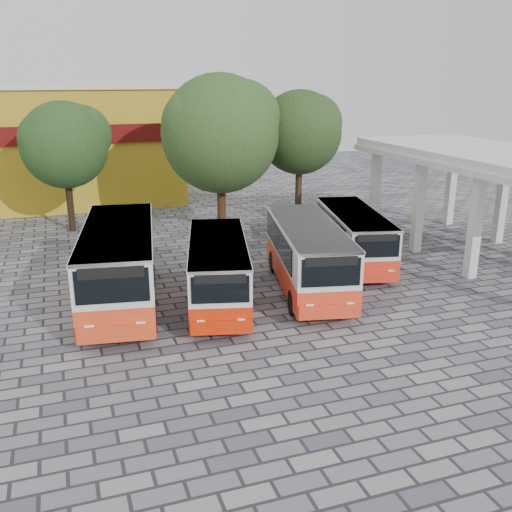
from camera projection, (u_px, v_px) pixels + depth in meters
name	position (u px, v px, depth m)	size (l,w,h in m)	color
ground	(333.00, 314.00, 22.09)	(90.00, 90.00, 0.00)	#504F5D
terminal_shelter	(496.00, 161.00, 27.49)	(6.80, 15.80, 5.40)	silver
shophouse_block	(34.00, 144.00, 40.83)	(20.40, 10.40, 8.30)	#B28F19
bus_far_left	(120.00, 261.00, 22.54)	(3.98, 9.14, 3.18)	red
bus_centre_left	(218.00, 268.00, 22.69)	(3.94, 7.73, 2.64)	red
bus_centre_right	(308.00, 253.00, 24.13)	(4.06, 8.39, 2.88)	red
bus_far_right	(354.00, 234.00, 27.56)	(3.80, 7.65, 2.62)	red
tree_left	(65.00, 142.00, 32.59)	(5.22, 4.97, 7.55)	black
tree_middle	(221.00, 130.00, 32.32)	(7.07, 6.73, 9.06)	#432B14
tree_right	(301.00, 130.00, 34.13)	(5.27, 5.02, 8.11)	#402A1C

